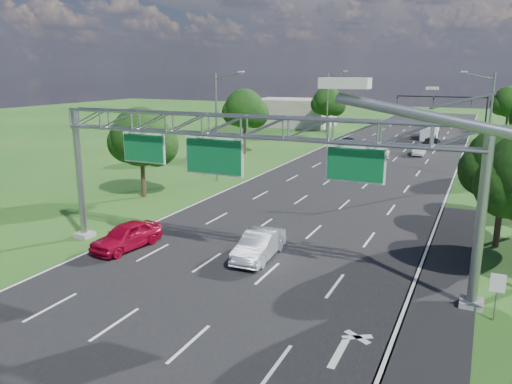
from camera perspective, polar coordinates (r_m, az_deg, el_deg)
The scene contains 21 objects.
ground at distance 43.31m, azimuth 8.97°, elevation -0.08°, with size 220.00×220.00×0.00m, color #1F5319.
road at distance 43.31m, azimuth 8.97°, elevation -0.08°, with size 18.00×180.00×0.02m, color black.
road_flare at distance 26.60m, azimuth 20.70°, elevation -9.82°, with size 3.00×30.00×0.02m, color black.
sign_gantry at distance 25.30m, azimuth -1.21°, elevation 6.16°, with size 23.50×1.00×9.56m.
regulatory_sign at distance 23.22m, azimuth 25.86°, elevation -9.78°, with size 0.60×0.08×2.10m.
traffic_signal at distance 75.79m, azimuth 22.20°, elevation 8.92°, with size 12.21×0.24×7.00m.
streetlight_l_near at distance 46.67m, azimuth -4.34°, elevation 7.99°, with size 2.97×0.22×10.16m.
streetlight_l_far at distance 78.99m, azimuth 8.33°, elevation 10.24°, with size 2.97×0.22×10.16m.
streetlight_r_mid at distance 50.73m, azimuth 24.94°, elevation 7.22°, with size 2.97×0.22×10.16m.
tree_verge_la at distance 41.60m, azimuth -12.88°, elevation 5.84°, with size 5.76×4.80×7.40m.
tree_verge_lb at distance 62.09m, azimuth -1.26°, elevation 9.30°, with size 5.76×4.80×8.06m.
tree_verge_lc at distance 84.31m, azimuth 8.25°, elevation 10.04°, with size 5.76×4.80×7.62m.
tree_verge_re at distance 88.74m, azimuth 26.99°, elevation 9.03°, with size 5.76×4.80×7.84m.
building_left at distance 94.92m, azimuth 4.30°, elevation 9.05°, with size 14.00×10.00×5.00m, color gray.
red_coupe at distance 30.33m, azimuth -14.57°, elevation -4.87°, with size 1.85×4.60×1.57m, color #AA0726.
silver_sedan at distance 27.89m, azimuth 0.34°, elevation -6.07°, with size 1.64×4.71×1.55m, color silver.
car_queue_a at distance 59.68m, azimuth 13.69°, elevation 4.18°, with size 1.97×4.85×1.41m, color #B9B9B9.
car_queue_b at distance 72.46m, azimuth 19.39°, elevation 5.36°, with size 2.07×4.49×1.25m, color black.
car_queue_c at distance 67.91m, azimuth 10.23°, elevation 5.53°, with size 1.83×4.54×1.55m, color black.
car_queue_d at distance 64.99m, azimuth 18.16°, elevation 4.58°, with size 1.35×3.86×1.27m, color silver.
box_truck at distance 81.66m, azimuth 19.29°, elevation 6.74°, with size 2.25×7.35×2.78m.
Camera 1 is at (11.38, -10.52, 10.24)m, focal length 35.00 mm.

